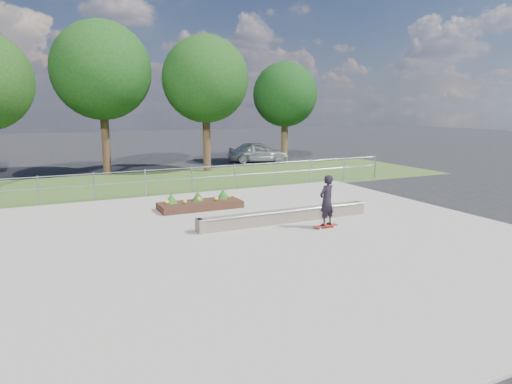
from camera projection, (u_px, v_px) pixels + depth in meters
ground at (272, 239)px, 13.12m from camera, size 120.00×120.00×0.00m
grass_verge at (171, 182)px, 22.87m from camera, size 30.00×8.00×0.02m
concrete_slab at (272, 238)px, 13.12m from camera, size 15.00×15.00×0.06m
fence at (192, 177)px, 19.63m from camera, size 20.06×0.06×1.20m
tree_mid_left at (101, 71)px, 24.32m from camera, size 5.25×5.25×8.25m
tree_mid_right at (206, 80)px, 25.83m from camera, size 4.90×4.90×7.70m
tree_far_right at (285, 95)px, 29.84m from camera, size 4.20×4.20×6.60m
grind_ledge at (286, 216)px, 14.73m from camera, size 6.00×0.44×0.43m
planter_bed at (200, 203)px, 16.74m from camera, size 3.00×1.20×0.61m
skateboarder at (327, 201)px, 13.91m from camera, size 0.80×0.53×1.65m
parked_car at (258, 152)px, 30.80m from camera, size 4.39×2.83×1.39m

